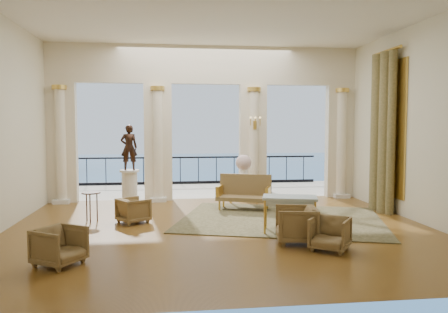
{
  "coord_description": "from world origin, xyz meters",
  "views": [
    {
      "loc": [
        -1.06,
        -9.0,
        2.18
      ],
      "look_at": [
        0.13,
        0.6,
        1.5
      ],
      "focal_mm": 35.0,
      "sensor_mm": 36.0,
      "label": 1
    }
  ],
  "objects": [
    {
      "name": "floor",
      "position": [
        0.0,
        0.0,
        0.0
      ],
      "size": [
        9.0,
        9.0,
        0.0
      ],
      "primitive_type": "plane",
      "color": "#4B2E0E",
      "rests_on": "ground"
    },
    {
      "name": "room_walls",
      "position": [
        0.0,
        -1.12,
        2.88
      ],
      "size": [
        9.0,
        9.0,
        9.0
      ],
      "color": "beige",
      "rests_on": "ground"
    },
    {
      "name": "arcade",
      "position": [
        -0.0,
        3.82,
        2.58
      ],
      "size": [
        9.0,
        0.56,
        4.5
      ],
      "color": "#F6E5C7",
      "rests_on": "ground"
    },
    {
      "name": "terrace",
      "position": [
        0.0,
        5.8,
        -0.05
      ],
      "size": [
        10.0,
        3.6,
        0.1
      ],
      "primitive_type": "cube",
      "color": "#ADA48D",
      "rests_on": "ground"
    },
    {
      "name": "balustrade",
      "position": [
        0.0,
        7.4,
        0.41
      ],
      "size": [
        9.0,
        0.06,
        1.03
      ],
      "color": "black",
      "rests_on": "terrace"
    },
    {
      "name": "palm_tree",
      "position": [
        2.0,
        6.6,
        4.09
      ],
      "size": [
        2.0,
        2.0,
        4.5
      ],
      "color": "#4C3823",
      "rests_on": "terrace"
    },
    {
      "name": "headland",
      "position": [
        -30.0,
        70.0,
        -3.0
      ],
      "size": [
        22.0,
        18.0,
        6.0
      ],
      "primitive_type": "cube",
      "color": "black",
      "rests_on": "sea"
    },
    {
      "name": "sea",
      "position": [
        0.0,
        60.0,
        -6.0
      ],
      "size": [
        160.0,
        160.0,
        0.0
      ],
      "primitive_type": "plane",
      "color": "#215897",
      "rests_on": "ground"
    },
    {
      "name": "curtain",
      "position": [
        4.28,
        1.5,
        2.02
      ],
      "size": [
        0.33,
        1.4,
        4.09
      ],
      "color": "brown",
      "rests_on": "ground"
    },
    {
      "name": "window_frame",
      "position": [
        4.47,
        1.5,
        2.1
      ],
      "size": [
        0.04,
        1.6,
        3.4
      ],
      "primitive_type": "cube",
      "color": "gold",
      "rests_on": "room_walls"
    },
    {
      "name": "wall_sconce",
      "position": [
        1.4,
        3.51,
        2.23
      ],
      "size": [
        0.3,
        0.11,
        0.33
      ],
      "color": "gold",
      "rests_on": "arcade"
    },
    {
      "name": "rug",
      "position": [
        1.5,
        0.8,
        0.01
      ],
      "size": [
        5.4,
        4.73,
        0.02
      ],
      "primitive_type": "cube",
      "rotation": [
        0.0,
        0.0,
        -0.3
      ],
      "color": "#2B2E14",
      "rests_on": "ground"
    },
    {
      "name": "armchair_a",
      "position": [
        -2.79,
        -2.03,
        0.33
      ],
      "size": [
        0.86,
        0.87,
        0.66
      ],
      "primitive_type": "imported",
      "rotation": [
        0.0,
        0.0,
        1.0
      ],
      "color": "#493D1D",
      "rests_on": "ground"
    },
    {
      "name": "armchair_b",
      "position": [
        1.71,
        -1.76,
        0.32
      ],
      "size": [
        0.85,
        0.84,
        0.65
      ],
      "primitive_type": "imported",
      "rotation": [
        0.0,
        0.0,
        -0.62
      ],
      "color": "#493D1D",
      "rests_on": "ground"
    },
    {
      "name": "armchair_c",
      "position": [
        1.27,
        -1.2,
        0.38
      ],
      "size": [
        0.79,
        0.83,
        0.75
      ],
      "primitive_type": "imported",
      "rotation": [
        0.0,
        0.0,
        -1.74
      ],
      "color": "#493D1D",
      "rests_on": "ground"
    },
    {
      "name": "armchair_d",
      "position": [
        -1.89,
        0.89,
        0.31
      ],
      "size": [
        0.81,
        0.82,
        0.62
      ],
      "primitive_type": "imported",
      "rotation": [
        0.0,
        0.0,
        2.15
      ],
      "color": "#493D1D",
      "rests_on": "ground"
    },
    {
      "name": "settee",
      "position": [
        0.86,
        2.14,
        0.45
      ],
      "size": [
        1.49,
        1.03,
        0.91
      ],
      "rotation": [
        0.0,
        0.0,
        -0.36
      ],
      "color": "#493D1D",
      "rests_on": "ground"
    },
    {
      "name": "game_table",
      "position": [
        1.36,
        -0.43,
        0.67
      ],
      "size": [
        1.21,
        0.86,
        0.75
      ],
      "rotation": [
        0.0,
        0.0,
        -0.26
      ],
      "color": "#A8C5D2",
      "rests_on": "ground"
    },
    {
      "name": "pedestal",
      "position": [
        -2.14,
        2.75,
        0.49
      ],
      "size": [
        0.55,
        0.55,
        1.02
      ],
      "color": "silver",
      "rests_on": "ground"
    },
    {
      "name": "statue",
      "position": [
        -2.14,
        2.75,
        1.61
      ],
      "size": [
        0.46,
        0.33,
        1.2
      ],
      "primitive_type": "imported",
      "rotation": [
        0.0,
        0.0,
        3.24
      ],
      "color": "black",
      "rests_on": "pedestal"
    },
    {
      "name": "console_table",
      "position": [
        0.99,
        3.05,
        0.65
      ],
      "size": [
        0.89,
        0.62,
        0.79
      ],
      "rotation": [
        0.0,
        0.0,
        -0.39
      ],
      "color": "silver",
      "rests_on": "ground"
    },
    {
      "name": "urn",
      "position": [
        0.99,
        3.05,
        1.12
      ],
      "size": [
        0.44,
        0.44,
        0.59
      ],
      "color": "white",
      "rests_on": "console_table"
    },
    {
      "name": "side_table",
      "position": [
        -2.85,
        1.09,
        0.59
      ],
      "size": [
        0.42,
        0.42,
        0.68
      ],
      "color": "black",
      "rests_on": "ground"
    }
  ]
}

